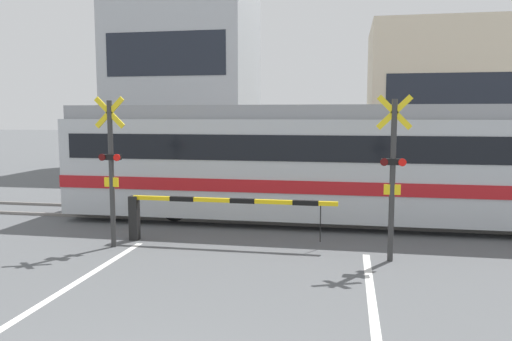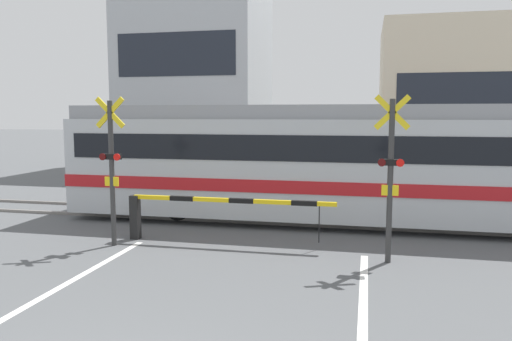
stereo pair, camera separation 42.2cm
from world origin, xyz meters
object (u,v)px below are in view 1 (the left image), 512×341
Objects in this scene: commuter_train at (355,160)px; crossing_signal_right at (393,171)px; crossing_signal_left at (111,165)px; pedestrian at (300,164)px; crossing_barrier_far at (325,178)px; crossing_barrier_near at (192,208)px.

crossing_signal_right is at bearing -79.21° from commuter_train.
crossing_signal_left is at bearing 180.00° from crossing_signal_right.
pedestrian is at bearing 106.45° from crossing_signal_right.
crossing_signal_right reaches higher than pedestrian.
commuter_train is 3.28× the size of crossing_barrier_far.
pedestrian is at bearing 78.73° from crossing_barrier_near.
pedestrian is (-2.64, 8.93, -0.78)m from crossing_signal_right.
crossing_signal_left is at bearing -146.03° from commuter_train.
pedestrian is (-1.05, 2.26, 0.23)m from crossing_barrier_far.
crossing_signal_right is at bearing -76.60° from crossing_barrier_far.
crossing_barrier_near is 1.00× the size of crossing_barrier_far.
crossing_signal_left reaches higher than crossing_barrier_near.
crossing_barrier_far is (-0.92, 3.16, -0.89)m from commuter_train.
crossing_signal_left is at bearing -109.93° from pedestrian.
crossing_signal_left is (-4.28, -6.66, 1.01)m from crossing_barrier_far.
crossing_signal_left is (-1.59, -0.65, 1.01)m from crossing_barrier_near.
crossing_barrier_far is 1.45× the size of crossing_signal_left.
pedestrian reaches higher than crossing_barrier_near.
crossing_barrier_near is 2.69× the size of pedestrian.
pedestrian is at bearing 70.07° from crossing_signal_left.
commuter_train is 3.28× the size of crossing_barrier_near.
crossing_signal_left is at bearing -157.68° from crossing_barrier_near.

